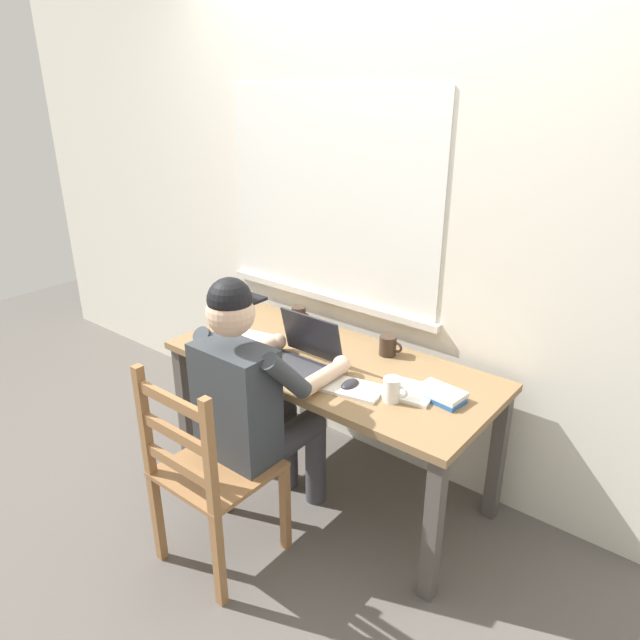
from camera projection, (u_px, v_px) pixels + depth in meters
ground_plane at (330, 484)px, 2.99m from camera, size 8.00×8.00×0.00m
back_wall at (385, 218)px, 2.80m from camera, size 6.00×0.08×2.60m
desk at (330, 378)px, 2.76m from camera, size 1.56×0.70×0.70m
seated_person at (255, 397)px, 2.47m from camera, size 0.50×0.60×1.23m
wooden_chair at (208, 473)px, 2.35m from camera, size 0.42×0.42×0.93m
laptop at (300, 356)px, 2.66m from camera, size 0.33×0.28×0.23m
computer_mouse at (350, 384)px, 2.49m from camera, size 0.06×0.10×0.03m
coffee_mug_white at (393, 390)px, 2.38m from camera, size 0.11×0.07×0.10m
coffee_mug_dark at (388, 346)px, 2.77m from camera, size 0.12×0.08×0.09m
coffee_mug_spare at (299, 316)px, 3.10m from camera, size 0.11×0.08×0.10m
book_stack_main at (442, 395)px, 2.40m from camera, size 0.21×0.15×0.04m
paper_pile_near_laptop at (411, 392)px, 2.45m from camera, size 0.22×0.21×0.02m
paper_pile_back_corner at (253, 339)px, 2.94m from camera, size 0.21×0.19×0.01m
paper_pile_side at (352, 388)px, 2.48m from camera, size 0.28×0.20×0.01m
landscape_photo_print at (242, 337)px, 2.97m from camera, size 0.15×0.12×0.00m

